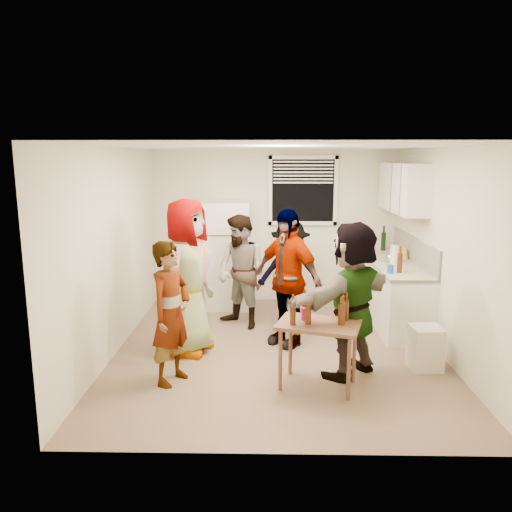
{
  "coord_description": "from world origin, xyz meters",
  "views": [
    {
      "loc": [
        -0.15,
        -5.93,
        2.38
      ],
      "look_at": [
        -0.27,
        0.27,
        1.15
      ],
      "focal_mm": 35.0,
      "sensor_mm": 36.0,
      "label": 1
    }
  ],
  "objects_px": {
    "refrigerator": "(228,255)",
    "blue_cup": "(390,273)",
    "serving_table": "(317,386)",
    "red_cup": "(306,319)",
    "guest_back_left": "(242,326)",
    "guest_black": "(286,343)",
    "guest_orange": "(349,374)",
    "guest_grey": "(189,351)",
    "beer_bottle_table": "(341,325)",
    "wine_bottle": "(383,250)",
    "guest_back_right": "(289,324)",
    "beer_bottle_counter": "(399,272)",
    "kettle": "(390,262)",
    "guest_stripe": "(173,381)",
    "trash_bin": "(425,348)"
  },
  "relations": [
    {
      "from": "blue_cup",
      "to": "guest_back_right",
      "type": "bearing_deg",
      "value": 156.22
    },
    {
      "from": "guest_black",
      "to": "beer_bottle_counter",
      "type": "bearing_deg",
      "value": 52.13
    },
    {
      "from": "refrigerator",
      "to": "guest_grey",
      "type": "relative_size",
      "value": 0.89
    },
    {
      "from": "red_cup",
      "to": "guest_back_left",
      "type": "relative_size",
      "value": 0.08
    },
    {
      "from": "guest_back_right",
      "to": "guest_stripe",
      "type": "bearing_deg",
      "value": -109.3
    },
    {
      "from": "guest_grey",
      "to": "beer_bottle_counter",
      "type": "bearing_deg",
      "value": -62.11
    },
    {
      "from": "refrigerator",
      "to": "guest_back_right",
      "type": "height_order",
      "value": "refrigerator"
    },
    {
      "from": "beer_bottle_table",
      "to": "guest_black",
      "type": "distance_m",
      "value": 1.54
    },
    {
      "from": "guest_grey",
      "to": "guest_back_left",
      "type": "relative_size",
      "value": 1.19
    },
    {
      "from": "kettle",
      "to": "wine_bottle",
      "type": "bearing_deg",
      "value": 81.18
    },
    {
      "from": "kettle",
      "to": "red_cup",
      "type": "bearing_deg",
      "value": -126.68
    },
    {
      "from": "wine_bottle",
      "to": "guest_back_right",
      "type": "distance_m",
      "value": 2.08
    },
    {
      "from": "guest_back_left",
      "to": "wine_bottle",
      "type": "bearing_deg",
      "value": 67.82
    },
    {
      "from": "blue_cup",
      "to": "beer_bottle_table",
      "type": "xyz_separation_m",
      "value": [
        -0.85,
        -1.47,
        -0.2
      ]
    },
    {
      "from": "blue_cup",
      "to": "serving_table",
      "type": "xyz_separation_m",
      "value": [
        -1.07,
        -1.43,
        -0.9
      ]
    },
    {
      "from": "guest_orange",
      "to": "trash_bin",
      "type": "bearing_deg",
      "value": 147.0
    },
    {
      "from": "blue_cup",
      "to": "guest_grey",
      "type": "distance_m",
      "value": 2.77
    },
    {
      "from": "beer_bottle_counter",
      "to": "serving_table",
      "type": "bearing_deg",
      "value": -129.23
    },
    {
      "from": "refrigerator",
      "to": "blue_cup",
      "type": "height_order",
      "value": "refrigerator"
    },
    {
      "from": "refrigerator",
      "to": "trash_bin",
      "type": "height_order",
      "value": "refrigerator"
    },
    {
      "from": "beer_bottle_table",
      "to": "guest_orange",
      "type": "xyz_separation_m",
      "value": [
        0.17,
        0.36,
        -0.7
      ]
    },
    {
      "from": "guest_stripe",
      "to": "guest_orange",
      "type": "relative_size",
      "value": 0.89
    },
    {
      "from": "guest_stripe",
      "to": "beer_bottle_counter",
      "type": "bearing_deg",
      "value": -37.37
    },
    {
      "from": "blue_cup",
      "to": "red_cup",
      "type": "relative_size",
      "value": 0.81
    },
    {
      "from": "beer_bottle_counter",
      "to": "trash_bin",
      "type": "distance_m",
      "value": 1.18
    },
    {
      "from": "guest_black",
      "to": "guest_orange",
      "type": "xyz_separation_m",
      "value": [
        0.67,
        -0.92,
        0.0
      ]
    },
    {
      "from": "guest_back_right",
      "to": "kettle",
      "type": "bearing_deg",
      "value": 21.91
    },
    {
      "from": "blue_cup",
      "to": "guest_back_right",
      "type": "height_order",
      "value": "blue_cup"
    },
    {
      "from": "guest_black",
      "to": "blue_cup",
      "type": "bearing_deg",
      "value": 51.28
    },
    {
      "from": "serving_table",
      "to": "red_cup",
      "type": "relative_size",
      "value": 6.31
    },
    {
      "from": "guest_grey",
      "to": "guest_orange",
      "type": "distance_m",
      "value": 1.99
    },
    {
      "from": "refrigerator",
      "to": "guest_back_left",
      "type": "bearing_deg",
      "value": -75.43
    },
    {
      "from": "kettle",
      "to": "guest_orange",
      "type": "xyz_separation_m",
      "value": [
        -0.86,
        -1.82,
        -0.9
      ]
    },
    {
      "from": "beer_bottle_counter",
      "to": "serving_table",
      "type": "distance_m",
      "value": 2.1
    },
    {
      "from": "wine_bottle",
      "to": "guest_stripe",
      "type": "xyz_separation_m",
      "value": [
        -2.9,
        -2.96,
        -0.9
      ]
    },
    {
      "from": "guest_grey",
      "to": "beer_bottle_table",
      "type": "bearing_deg",
      "value": -102.95
    },
    {
      "from": "blue_cup",
      "to": "guest_grey",
      "type": "xyz_separation_m",
      "value": [
        -2.58,
        -0.49,
        -0.9
      ]
    },
    {
      "from": "beer_bottle_counter",
      "to": "red_cup",
      "type": "distance_m",
      "value": 1.91
    },
    {
      "from": "trash_bin",
      "to": "guest_back_right",
      "type": "bearing_deg",
      "value": 134.41
    },
    {
      "from": "trash_bin",
      "to": "guest_stripe",
      "type": "bearing_deg",
      "value": -172.1
    },
    {
      "from": "serving_table",
      "to": "refrigerator",
      "type": "bearing_deg",
      "value": 111.77
    },
    {
      "from": "guest_grey",
      "to": "guest_back_right",
      "type": "bearing_deg",
      "value": -34.28
    },
    {
      "from": "red_cup",
      "to": "guest_black",
      "type": "relative_size",
      "value": 0.07
    },
    {
      "from": "guest_black",
      "to": "red_cup",
      "type": "bearing_deg",
      "value": -39.13
    },
    {
      "from": "guest_stripe",
      "to": "guest_black",
      "type": "relative_size",
      "value": 0.87
    },
    {
      "from": "guest_stripe",
      "to": "guest_grey",
      "type": "bearing_deg",
      "value": 22.99
    },
    {
      "from": "guest_stripe",
      "to": "guest_back_right",
      "type": "height_order",
      "value": "guest_back_right"
    },
    {
      "from": "wine_bottle",
      "to": "guest_orange",
      "type": "bearing_deg",
      "value": -109.34
    },
    {
      "from": "trash_bin",
      "to": "guest_back_right",
      "type": "height_order",
      "value": "trash_bin"
    },
    {
      "from": "refrigerator",
      "to": "blue_cup",
      "type": "distance_m",
      "value": 2.66
    }
  ]
}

